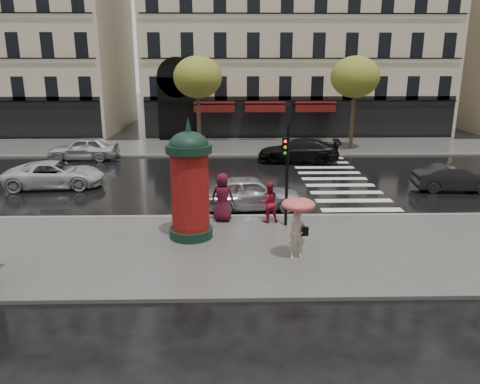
{
  "coord_description": "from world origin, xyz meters",
  "views": [
    {
      "loc": [
        0.2,
        -15.45,
        6.39
      ],
      "look_at": [
        0.57,
        1.5,
        1.57
      ],
      "focal_mm": 35.0,
      "sensor_mm": 36.0,
      "label": 1
    }
  ],
  "objects_px": {
    "man_burgundy": "(223,197)",
    "traffic_light": "(287,166)",
    "morris_column": "(190,181)",
    "car_white": "(55,175)",
    "car_silver": "(250,193)",
    "car_black": "(298,151)",
    "woman_red": "(269,202)",
    "car_darkgrey": "(455,178)",
    "woman_umbrella": "(298,218)",
    "car_far_silver": "(84,148)"
  },
  "relations": [
    {
      "from": "woman_umbrella",
      "to": "car_black",
      "type": "relative_size",
      "value": 0.4
    },
    {
      "from": "morris_column",
      "to": "car_silver",
      "type": "xyz_separation_m",
      "value": [
        2.31,
        3.54,
        -1.45
      ]
    },
    {
      "from": "woman_red",
      "to": "car_white",
      "type": "relative_size",
      "value": 0.33
    },
    {
      "from": "man_burgundy",
      "to": "traffic_light",
      "type": "height_order",
      "value": "traffic_light"
    },
    {
      "from": "morris_column",
      "to": "traffic_light",
      "type": "xyz_separation_m",
      "value": [
        3.57,
        1.07,
        0.29
      ]
    },
    {
      "from": "car_far_silver",
      "to": "man_burgundy",
      "type": "bearing_deg",
      "value": 35.4
    },
    {
      "from": "car_white",
      "to": "car_black",
      "type": "relative_size",
      "value": 0.95
    },
    {
      "from": "woman_umbrella",
      "to": "car_white",
      "type": "height_order",
      "value": "woman_umbrella"
    },
    {
      "from": "man_burgundy",
      "to": "car_far_silver",
      "type": "distance_m",
      "value": 15.66
    },
    {
      "from": "man_burgundy",
      "to": "woman_red",
      "type": "bearing_deg",
      "value": -175.84
    },
    {
      "from": "car_darkgrey",
      "to": "car_white",
      "type": "height_order",
      "value": "car_white"
    },
    {
      "from": "car_silver",
      "to": "car_black",
      "type": "distance_m",
      "value": 10.4
    },
    {
      "from": "car_black",
      "to": "car_far_silver",
      "type": "relative_size",
      "value": 1.15
    },
    {
      "from": "woman_red",
      "to": "man_burgundy",
      "type": "height_order",
      "value": "man_burgundy"
    },
    {
      "from": "car_darkgrey",
      "to": "morris_column",
      "type": "bearing_deg",
      "value": 120.82
    },
    {
      "from": "man_burgundy",
      "to": "car_silver",
      "type": "xyz_separation_m",
      "value": [
        1.18,
        1.8,
        -0.33
      ]
    },
    {
      "from": "car_darkgrey",
      "to": "car_black",
      "type": "bearing_deg",
      "value": 48.74
    },
    {
      "from": "woman_umbrella",
      "to": "car_black",
      "type": "xyz_separation_m",
      "value": [
        2.23,
        15.31,
        -0.75
      ]
    },
    {
      "from": "woman_red",
      "to": "car_darkgrey",
      "type": "relative_size",
      "value": 0.41
    },
    {
      "from": "car_darkgrey",
      "to": "car_white",
      "type": "distance_m",
      "value": 20.3
    },
    {
      "from": "car_far_silver",
      "to": "morris_column",
      "type": "bearing_deg",
      "value": 28.64
    },
    {
      "from": "woman_umbrella",
      "to": "morris_column",
      "type": "xyz_separation_m",
      "value": [
        -3.6,
        1.99,
        0.72
      ]
    },
    {
      "from": "car_silver",
      "to": "car_white",
      "type": "relative_size",
      "value": 0.92
    },
    {
      "from": "woman_umbrella",
      "to": "car_far_silver",
      "type": "distance_m",
      "value": 20.13
    },
    {
      "from": "woman_umbrella",
      "to": "car_white",
      "type": "relative_size",
      "value": 0.43
    },
    {
      "from": "car_silver",
      "to": "car_white",
      "type": "bearing_deg",
      "value": 62.11
    },
    {
      "from": "morris_column",
      "to": "car_silver",
      "type": "relative_size",
      "value": 0.98
    },
    {
      "from": "man_burgundy",
      "to": "car_black",
      "type": "height_order",
      "value": "man_burgundy"
    },
    {
      "from": "man_burgundy",
      "to": "morris_column",
      "type": "distance_m",
      "value": 2.36
    },
    {
      "from": "woman_umbrella",
      "to": "woman_red",
      "type": "height_order",
      "value": "woman_umbrella"
    },
    {
      "from": "traffic_light",
      "to": "car_white",
      "type": "distance_m",
      "value": 12.99
    },
    {
      "from": "morris_column",
      "to": "car_white",
      "type": "bearing_deg",
      "value": 135.46
    },
    {
      "from": "car_darkgrey",
      "to": "car_far_silver",
      "type": "distance_m",
      "value": 22.33
    },
    {
      "from": "traffic_light",
      "to": "car_black",
      "type": "distance_m",
      "value": 12.58
    },
    {
      "from": "car_far_silver",
      "to": "woman_red",
      "type": "bearing_deg",
      "value": 40.02
    },
    {
      "from": "car_black",
      "to": "car_far_silver",
      "type": "xyz_separation_m",
      "value": [
        -13.99,
        1.02,
        0.02
      ]
    },
    {
      "from": "traffic_light",
      "to": "car_black",
      "type": "height_order",
      "value": "traffic_light"
    },
    {
      "from": "car_darkgrey",
      "to": "car_black",
      "type": "height_order",
      "value": "car_black"
    },
    {
      "from": "man_burgundy",
      "to": "car_darkgrey",
      "type": "height_order",
      "value": "man_burgundy"
    },
    {
      "from": "morris_column",
      "to": "car_black",
      "type": "xyz_separation_m",
      "value": [
        5.83,
        13.32,
        -1.46
      ]
    },
    {
      "from": "car_darkgrey",
      "to": "car_black",
      "type": "xyz_separation_m",
      "value": [
        -6.86,
        6.98,
        0.09
      ]
    },
    {
      "from": "woman_red",
      "to": "morris_column",
      "type": "height_order",
      "value": "morris_column"
    },
    {
      "from": "car_white",
      "to": "morris_column",
      "type": "bearing_deg",
      "value": -139.12
    },
    {
      "from": "man_burgundy",
      "to": "morris_column",
      "type": "xyz_separation_m",
      "value": [
        -1.13,
        -1.74,
        1.12
      ]
    },
    {
      "from": "car_black",
      "to": "woman_umbrella",
      "type": "bearing_deg",
      "value": -2.21
    },
    {
      "from": "man_burgundy",
      "to": "traffic_light",
      "type": "xyz_separation_m",
      "value": [
        2.44,
        -0.67,
        1.41
      ]
    },
    {
      "from": "man_burgundy",
      "to": "car_black",
      "type": "xyz_separation_m",
      "value": [
        4.7,
        11.58,
        -0.35
      ]
    },
    {
      "from": "traffic_light",
      "to": "car_far_silver",
      "type": "height_order",
      "value": "traffic_light"
    },
    {
      "from": "traffic_light",
      "to": "car_white",
      "type": "bearing_deg",
      "value": 150.19
    },
    {
      "from": "woman_red",
      "to": "man_burgundy",
      "type": "bearing_deg",
      "value": -15.9
    }
  ]
}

